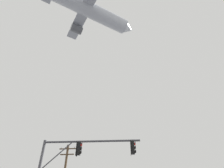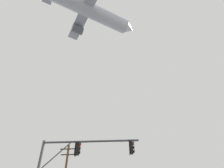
# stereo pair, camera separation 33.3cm
# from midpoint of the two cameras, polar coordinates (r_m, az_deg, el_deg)

# --- Properties ---
(signal_pole_near) EXTENTS (7.38, 0.64, 6.24)m
(signal_pole_near) POSITION_cam_midpoint_polar(r_m,az_deg,el_deg) (14.44, -10.96, -22.40)
(signal_pole_near) COLOR #4C4C51
(signal_pole_near) RESTS_ON ground
(airplane) EXTENTS (27.19, 21.71, 8.42)m
(airplane) POSITION_cam_midpoint_polar(r_m,az_deg,el_deg) (57.16, -7.22, 22.11)
(airplane) COLOR #B7BCC6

